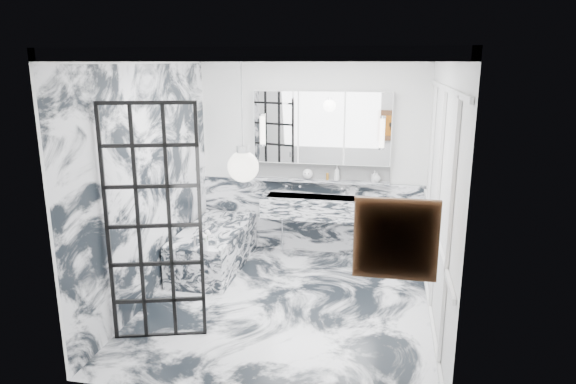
% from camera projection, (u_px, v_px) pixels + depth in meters
% --- Properties ---
extents(floor, '(3.60, 3.60, 0.00)m').
position_uv_depth(floor, '(287.00, 304.00, 5.89)').
color(floor, white).
rests_on(floor, ground).
extents(ceiling, '(3.60, 3.60, 0.00)m').
position_uv_depth(ceiling, '(287.00, 52.00, 5.20)').
color(ceiling, white).
rests_on(ceiling, wall_back).
extents(wall_back, '(3.60, 0.00, 3.60)m').
position_uv_depth(wall_back, '(312.00, 156.00, 7.25)').
color(wall_back, white).
rests_on(wall_back, floor).
extents(wall_front, '(3.60, 0.00, 3.60)m').
position_uv_depth(wall_front, '(240.00, 241.00, 3.83)').
color(wall_front, white).
rests_on(wall_front, floor).
extents(wall_left, '(0.00, 3.60, 3.60)m').
position_uv_depth(wall_left, '(149.00, 179.00, 5.84)').
color(wall_left, white).
rests_on(wall_left, floor).
extents(wall_right, '(0.00, 3.60, 3.60)m').
position_uv_depth(wall_right, '(440.00, 193.00, 5.24)').
color(wall_right, white).
rests_on(wall_right, floor).
extents(marble_clad_back, '(3.18, 0.05, 1.05)m').
position_uv_depth(marble_clad_back, '(311.00, 216.00, 7.44)').
color(marble_clad_back, white).
rests_on(marble_clad_back, floor).
extents(marble_clad_left, '(0.02, 3.56, 2.68)m').
position_uv_depth(marble_clad_left, '(151.00, 185.00, 5.85)').
color(marble_clad_left, white).
rests_on(marble_clad_left, floor).
extents(panel_molding, '(0.03, 3.40, 2.30)m').
position_uv_depth(panel_molding, '(437.00, 202.00, 5.27)').
color(panel_molding, white).
rests_on(panel_molding, floor).
extents(soap_bottle_a, '(0.09, 0.09, 0.21)m').
position_uv_depth(soap_bottle_a, '(337.00, 173.00, 7.15)').
color(soap_bottle_a, '#8C5919').
rests_on(soap_bottle_a, ledge).
extents(soap_bottle_b, '(0.09, 0.09, 0.16)m').
position_uv_depth(soap_bottle_b, '(374.00, 176.00, 7.06)').
color(soap_bottle_b, '#4C4C51').
rests_on(soap_bottle_b, ledge).
extents(soap_bottle_c, '(0.12, 0.12, 0.14)m').
position_uv_depth(soap_bottle_c, '(377.00, 177.00, 7.05)').
color(soap_bottle_c, silver).
rests_on(soap_bottle_c, ledge).
extents(face_pot, '(0.15, 0.15, 0.15)m').
position_uv_depth(face_pot, '(308.00, 174.00, 7.23)').
color(face_pot, white).
rests_on(face_pot, ledge).
extents(amber_bottle, '(0.04, 0.04, 0.10)m').
position_uv_depth(amber_bottle, '(327.00, 176.00, 7.19)').
color(amber_bottle, '#8C5919').
rests_on(amber_bottle, ledge).
extents(flower_vase, '(0.07, 0.07, 0.12)m').
position_uv_depth(flower_vase, '(205.00, 245.00, 6.01)').
color(flower_vase, silver).
rests_on(flower_vase, bathtub).
extents(crittall_door, '(0.86, 0.29, 2.34)m').
position_uv_depth(crittall_door, '(154.00, 226.00, 4.93)').
color(crittall_door, black).
rests_on(crittall_door, floor).
extents(artwork, '(0.50, 0.05, 0.50)m').
position_uv_depth(artwork, '(396.00, 239.00, 3.64)').
color(artwork, '#CA6814').
rests_on(artwork, wall_front).
extents(pendant_light, '(0.25, 0.25, 0.25)m').
position_uv_depth(pendant_light, '(243.00, 167.00, 4.13)').
color(pendant_light, white).
rests_on(pendant_light, ceiling).
extents(trough_sink, '(1.60, 0.45, 0.30)m').
position_uv_depth(trough_sink, '(319.00, 207.00, 7.16)').
color(trough_sink, silver).
rests_on(trough_sink, wall_back).
extents(ledge, '(1.90, 0.14, 0.04)m').
position_uv_depth(ledge, '(321.00, 181.00, 7.23)').
color(ledge, silver).
rests_on(ledge, wall_back).
extents(subway_tile, '(1.90, 0.03, 0.23)m').
position_uv_depth(subway_tile, '(322.00, 171.00, 7.26)').
color(subway_tile, white).
rests_on(subway_tile, wall_back).
extents(mirror_cabinet, '(1.90, 0.16, 1.00)m').
position_uv_depth(mirror_cabinet, '(322.00, 128.00, 7.05)').
color(mirror_cabinet, white).
rests_on(mirror_cabinet, wall_back).
extents(sconce_left, '(0.07, 0.07, 0.40)m').
position_uv_depth(sconce_left, '(262.00, 130.00, 7.12)').
color(sconce_left, white).
rests_on(sconce_left, mirror_cabinet).
extents(sconce_right, '(0.07, 0.07, 0.40)m').
position_uv_depth(sconce_right, '(382.00, 133.00, 6.82)').
color(sconce_right, white).
rests_on(sconce_right, mirror_cabinet).
extents(bathtub, '(0.75, 1.65, 0.55)m').
position_uv_depth(bathtub, '(214.00, 248.00, 6.89)').
color(bathtub, silver).
rests_on(bathtub, floor).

